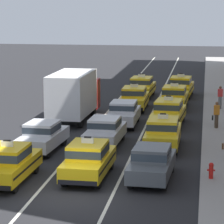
% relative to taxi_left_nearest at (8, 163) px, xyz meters
% --- Properties ---
extents(ground_plane, '(160.00, 160.00, 0.00)m').
position_rel_taxi_left_nearest_xyz_m(ground_plane, '(3.28, -1.57, -0.88)').
color(ground_plane, '#232326').
extents(lane_stripe_left_center, '(0.14, 80.00, 0.01)m').
position_rel_taxi_left_nearest_xyz_m(lane_stripe_left_center, '(1.68, 18.43, -0.87)').
color(lane_stripe_left_center, silver).
rests_on(lane_stripe_left_center, ground).
extents(lane_stripe_center_right, '(0.14, 80.00, 0.01)m').
position_rel_taxi_left_nearest_xyz_m(lane_stripe_center_right, '(4.88, 18.43, -0.87)').
color(lane_stripe_center_right, silver).
rests_on(lane_stripe_center_right, ground).
extents(taxi_left_nearest, '(1.91, 4.60, 1.96)m').
position_rel_taxi_left_nearest_xyz_m(taxi_left_nearest, '(0.00, 0.00, 0.00)').
color(taxi_left_nearest, black).
rests_on(taxi_left_nearest, ground).
extents(sedan_left_second, '(2.02, 4.40, 1.58)m').
position_rel_taxi_left_nearest_xyz_m(sedan_left_second, '(0.02, 5.80, -0.03)').
color(sedan_left_second, black).
rests_on(sedan_left_second, ground).
extents(box_truck_left_third, '(2.42, 7.01, 3.27)m').
position_rel_taxi_left_nearest_xyz_m(box_truck_left_third, '(-0.03, 14.32, 0.90)').
color(box_truck_left_third, black).
rests_on(box_truck_left_third, ground).
extents(taxi_center_nearest, '(1.92, 4.60, 1.96)m').
position_rel_taxi_left_nearest_xyz_m(taxi_center_nearest, '(3.41, 1.16, 0.00)').
color(taxi_center_nearest, black).
rests_on(taxi_center_nearest, ground).
extents(sedan_center_second, '(1.90, 4.36, 1.58)m').
position_rel_taxi_left_nearest_xyz_m(sedan_center_second, '(3.14, 7.49, -0.03)').
color(sedan_center_second, black).
rests_on(sedan_center_second, ground).
extents(sedan_center_third, '(1.77, 4.30, 1.58)m').
position_rel_taxi_left_nearest_xyz_m(sedan_center_third, '(3.46, 13.02, -0.03)').
color(sedan_center_third, black).
rests_on(sedan_center_third, ground).
extents(taxi_center_fourth, '(1.85, 4.57, 1.96)m').
position_rel_taxi_left_nearest_xyz_m(taxi_center_fourth, '(3.46, 18.87, 0.00)').
color(taxi_center_fourth, black).
rests_on(taxi_center_fourth, ground).
extents(taxi_center_fifth, '(1.99, 4.63, 1.96)m').
position_rel_taxi_left_nearest_xyz_m(taxi_center_fifth, '(3.40, 24.61, 0.00)').
color(taxi_center_fifth, black).
rests_on(taxi_center_fifth, ground).
extents(sedan_right_nearest, '(1.97, 4.38, 1.58)m').
position_rel_taxi_left_nearest_xyz_m(sedan_right_nearest, '(6.31, 1.21, -0.03)').
color(sedan_right_nearest, black).
rests_on(sedan_right_nearest, ground).
extents(taxi_right_second, '(1.84, 4.57, 1.96)m').
position_rel_taxi_left_nearest_xyz_m(taxi_right_second, '(6.37, 7.35, 0.00)').
color(taxi_right_second, black).
rests_on(taxi_right_second, ground).
extents(taxi_right_third, '(2.09, 4.66, 1.96)m').
position_rel_taxi_left_nearest_xyz_m(taxi_right_third, '(6.30, 13.48, 0.00)').
color(taxi_right_third, black).
rests_on(taxi_right_third, ground).
extents(taxi_right_fourth, '(1.97, 4.62, 1.96)m').
position_rel_taxi_left_nearest_xyz_m(taxi_right_fourth, '(6.33, 19.71, 0.00)').
color(taxi_right_fourth, black).
rests_on(taxi_right_fourth, ground).
extents(taxi_right_fifth, '(2.07, 4.65, 1.96)m').
position_rel_taxi_left_nearest_xyz_m(taxi_right_fifth, '(6.57, 25.25, 0.00)').
color(taxi_right_fifth, black).
rests_on(taxi_right_fifth, ground).
extents(pedestrian_near_crosswalk, '(0.36, 0.24, 1.65)m').
position_rel_taxi_left_nearest_xyz_m(pedestrian_near_crosswalk, '(9.66, 19.26, 0.11)').
color(pedestrian_near_crosswalk, slate).
rests_on(pedestrian_near_crosswalk, sidewalk_curb).
extents(pedestrian_trailing, '(0.47, 0.24, 1.64)m').
position_rel_taxi_left_nearest_xyz_m(pedestrian_trailing, '(9.31, 12.49, 0.09)').
color(pedestrian_trailing, '#473828').
rests_on(pedestrian_trailing, sidewalk_curb).
extents(fire_hydrant, '(0.36, 0.22, 0.73)m').
position_rel_taxi_left_nearest_xyz_m(fire_hydrant, '(8.96, 1.39, -0.33)').
color(fire_hydrant, red).
rests_on(fire_hydrant, sidewalk_curb).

